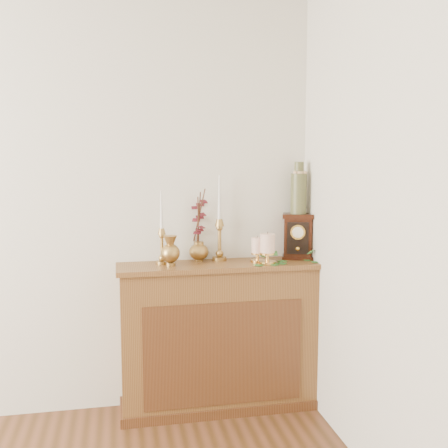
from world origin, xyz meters
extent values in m
cube|color=brown|center=(1.40, 2.10, 0.45)|extent=(1.20, 0.30, 0.90)
cube|color=#573119|center=(1.40, 1.95, 0.41)|extent=(0.96, 0.01, 0.63)
cube|color=brown|center=(1.40, 2.10, 0.92)|extent=(1.24, 0.34, 0.03)
cube|color=#573119|center=(1.40, 2.10, 0.03)|extent=(1.23, 0.33, 0.06)
cylinder|color=#A77E43|center=(1.06, 2.14, 0.94)|extent=(0.07, 0.07, 0.02)
sphere|color=#A77E43|center=(1.06, 2.14, 0.97)|extent=(0.04, 0.04, 0.04)
cylinder|color=#A77E43|center=(1.06, 2.14, 1.03)|extent=(0.02, 0.02, 0.13)
sphere|color=#A77E43|center=(1.06, 2.14, 1.10)|extent=(0.03, 0.03, 0.03)
cone|color=#A77E43|center=(1.06, 2.14, 1.13)|extent=(0.05, 0.05, 0.04)
cone|color=silver|center=(1.06, 2.14, 1.26)|extent=(0.02, 0.02, 0.23)
cylinder|color=#A77E43|center=(1.42, 2.18, 0.94)|extent=(0.09, 0.09, 0.02)
sphere|color=#A77E43|center=(1.42, 2.18, 0.97)|extent=(0.05, 0.05, 0.05)
cylinder|color=#A77E43|center=(1.42, 2.18, 1.05)|extent=(0.02, 0.02, 0.16)
sphere|color=#A77E43|center=(1.42, 2.18, 1.14)|extent=(0.04, 0.04, 0.04)
cone|color=#A77E43|center=(1.42, 2.18, 1.17)|extent=(0.06, 0.06, 0.04)
cone|color=silver|center=(1.42, 2.18, 1.33)|extent=(0.02, 0.02, 0.28)
cylinder|color=#A77E43|center=(1.10, 2.07, 0.94)|extent=(0.06, 0.06, 0.02)
sphere|color=#A77E43|center=(1.10, 2.07, 1.01)|extent=(0.11, 0.11, 0.11)
cone|color=#A77E43|center=(1.10, 2.07, 1.08)|extent=(0.08, 0.08, 0.06)
cylinder|color=#A77E43|center=(1.29, 2.19, 0.93)|extent=(0.05, 0.05, 0.01)
ellipsoid|color=#A77E43|center=(1.29, 2.19, 0.99)|extent=(0.12, 0.12, 0.11)
cylinder|color=#A77E43|center=(1.29, 2.19, 1.04)|extent=(0.06, 0.06, 0.02)
cylinder|color=#472819|center=(1.29, 2.20, 1.19)|extent=(0.02, 0.08, 0.29)
cylinder|color=#472819|center=(1.29, 2.20, 1.20)|extent=(0.02, 0.06, 0.32)
cylinder|color=#472819|center=(1.30, 2.20, 1.22)|extent=(0.07, 0.10, 0.34)
cylinder|color=#E3A64F|center=(1.64, 2.08, 0.94)|extent=(0.08, 0.08, 0.02)
cylinder|color=#E3A64F|center=(1.64, 2.08, 0.96)|extent=(0.02, 0.02, 0.04)
cylinder|color=#E3A64F|center=(1.64, 2.08, 0.98)|extent=(0.08, 0.08, 0.01)
cylinder|color=#FFE7C7|center=(1.64, 2.08, 1.04)|extent=(0.08, 0.08, 0.09)
cylinder|color=#472819|center=(1.64, 2.08, 1.09)|extent=(0.00, 0.00, 0.01)
cylinder|color=#E3A64F|center=(1.68, 2.01, 0.94)|extent=(0.10, 0.10, 0.02)
cylinder|color=#E3A64F|center=(1.68, 2.01, 0.97)|extent=(0.02, 0.02, 0.05)
cylinder|color=#E3A64F|center=(1.68, 2.01, 1.00)|extent=(0.10, 0.10, 0.01)
cylinder|color=#FFE7C7|center=(1.68, 2.01, 1.06)|extent=(0.09, 0.09, 0.11)
cylinder|color=#472819|center=(1.68, 2.01, 1.12)|extent=(0.00, 0.00, 0.01)
cube|color=#2B6024|center=(1.85, 2.05, 0.93)|extent=(0.05, 0.06, 0.00)
cube|color=#2B6024|center=(1.97, 1.97, 0.93)|extent=(0.06, 0.06, 0.00)
cube|color=#2B6024|center=(1.77, 2.07, 0.93)|extent=(0.06, 0.06, 0.00)
cube|color=#2B6024|center=(1.63, 1.97, 0.93)|extent=(0.04, 0.05, 0.00)
cube|color=#2B6024|center=(1.86, 1.97, 0.93)|extent=(0.06, 0.06, 0.00)
cube|color=#2B6024|center=(2.03, 2.03, 0.93)|extent=(0.06, 0.06, 0.00)
cube|color=#2B6024|center=(1.85, 2.04, 0.93)|extent=(0.06, 0.06, 0.00)
cube|color=#2B6024|center=(2.02, 2.10, 0.93)|extent=(0.05, 0.05, 0.00)
cube|color=#2B6024|center=(1.77, 1.98, 0.93)|extent=(0.06, 0.06, 0.00)
cube|color=#2B6024|center=(1.94, 2.07, 0.93)|extent=(0.06, 0.06, 0.00)
cube|color=#2B6024|center=(1.66, 2.05, 0.98)|extent=(0.04, 0.05, 0.03)
cube|color=#2B6024|center=(1.72, 1.99, 1.00)|extent=(0.05, 0.03, 0.03)
cube|color=#2B6024|center=(1.97, 2.04, 0.99)|extent=(0.05, 0.05, 0.03)
cube|color=#38150B|center=(1.93, 2.15, 0.94)|extent=(0.23, 0.19, 0.02)
cube|color=#38150B|center=(1.93, 2.15, 1.07)|extent=(0.20, 0.17, 0.25)
cube|color=#38150B|center=(1.93, 2.15, 1.21)|extent=(0.23, 0.19, 0.03)
cube|color=black|center=(1.91, 2.10, 1.07)|extent=(0.13, 0.05, 0.20)
cylinder|color=gold|center=(1.91, 2.09, 1.11)|extent=(0.09, 0.04, 0.09)
cylinder|color=silver|center=(1.91, 2.09, 1.11)|extent=(0.07, 0.03, 0.07)
sphere|color=gold|center=(1.91, 2.10, 1.00)|extent=(0.03, 0.03, 0.03)
cylinder|color=#1B3629|center=(1.93, 2.15, 1.35)|extent=(0.10, 0.10, 0.25)
cylinder|color=#1B3629|center=(1.93, 2.15, 1.51)|extent=(0.06, 0.06, 0.08)
cylinder|color=tan|center=(1.93, 2.15, 1.48)|extent=(0.07, 0.07, 0.02)
camera|label=1|loc=(0.80, -1.00, 1.55)|focal=42.00mm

